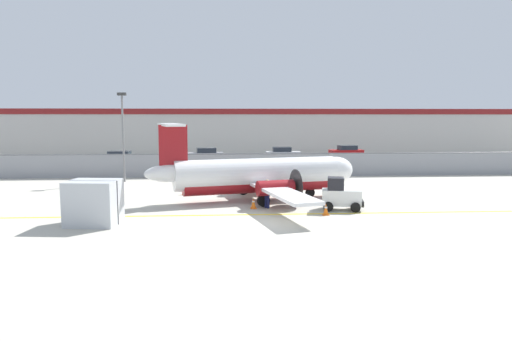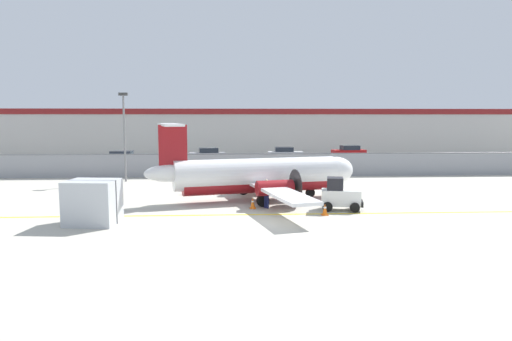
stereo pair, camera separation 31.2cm
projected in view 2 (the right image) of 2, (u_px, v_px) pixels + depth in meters
ground_plane at (270, 214)px, 24.97m from camera, size 140.00×140.00×0.01m
perimeter_fence at (255, 164)px, 40.71m from camera, size 98.00×0.10×2.10m
parking_lot_strip at (250, 163)px, 52.24m from camera, size 98.00×17.00×0.12m
background_building at (245, 130)px, 70.20m from camera, size 91.00×8.10×6.50m
commuter_airplane at (260, 175)px, 29.16m from camera, size 13.73×15.91×4.92m
baggage_tug at (340, 195)px, 26.06m from camera, size 2.50×1.77×1.88m
ground_crew_worker at (267, 192)px, 26.65m from camera, size 0.47×0.50×1.70m
cargo_container at (93, 202)px, 22.65m from camera, size 2.61×2.26×2.20m
traffic_cone_near_left at (253, 203)px, 26.57m from camera, size 0.36×0.36×0.64m
traffic_cone_near_right at (325, 209)px, 24.77m from camera, size 0.36×0.36×0.64m
traffic_cone_far_left at (244, 188)px, 32.14m from camera, size 0.36×0.36×0.64m
traffic_cone_far_right at (185, 190)px, 31.31m from camera, size 0.36×0.36×0.64m
parked_car_0 at (123, 158)px, 48.95m from camera, size 4.25×2.11×1.58m
parked_car_1 at (208, 155)px, 53.79m from camera, size 4.39×2.44×1.58m
parked_car_2 at (285, 154)px, 55.23m from camera, size 4.24×2.08×1.58m
parked_car_3 at (349, 152)px, 58.29m from camera, size 4.38×2.42×1.58m
apron_light_pole at (124, 129)px, 37.21m from camera, size 0.70×0.30×7.27m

